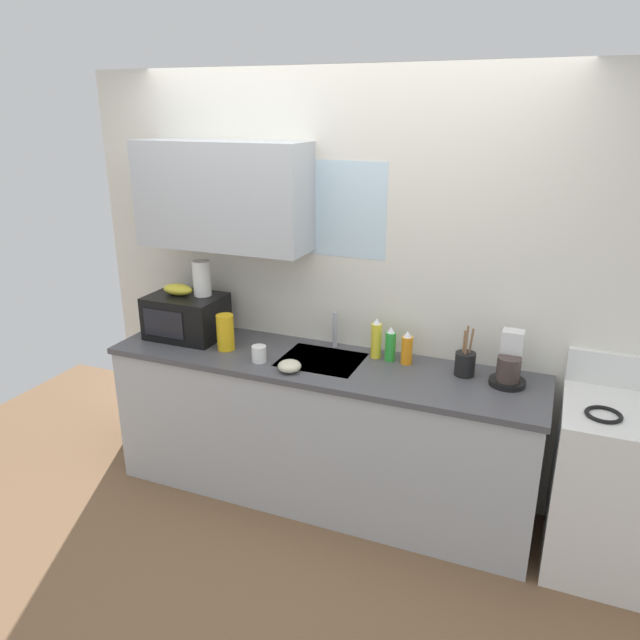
% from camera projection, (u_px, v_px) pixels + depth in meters
% --- Properties ---
extents(kitchen_wall_assembly, '(3.30, 0.42, 2.50)m').
position_uv_depth(kitchen_wall_assembly, '(319.00, 268.00, 3.63)').
color(kitchen_wall_assembly, silver).
rests_on(kitchen_wall_assembly, ground).
extents(counter_unit, '(2.53, 0.63, 0.90)m').
position_uv_depth(counter_unit, '(320.00, 429.00, 3.62)').
color(counter_unit, '#B2B7BC').
rests_on(counter_unit, ground).
extents(sink_faucet, '(0.03, 0.03, 0.22)m').
position_uv_depth(sink_faucet, '(335.00, 329.00, 3.64)').
color(sink_faucet, '#B2B5BA').
rests_on(sink_faucet, counter_unit).
extents(stove_range, '(0.60, 0.60, 1.08)m').
position_uv_depth(stove_range, '(615.00, 489.00, 3.04)').
color(stove_range, white).
rests_on(stove_range, ground).
extents(microwave, '(0.46, 0.35, 0.27)m').
position_uv_depth(microwave, '(186.00, 316.00, 3.80)').
color(microwave, black).
rests_on(microwave, counter_unit).
extents(banana_bunch, '(0.20, 0.11, 0.07)m').
position_uv_depth(banana_bunch, '(178.00, 289.00, 3.76)').
color(banana_bunch, gold).
rests_on(banana_bunch, microwave).
extents(paper_towel_roll, '(0.11, 0.11, 0.22)m').
position_uv_depth(paper_towel_roll, '(202.00, 278.00, 3.72)').
color(paper_towel_roll, white).
rests_on(paper_towel_roll, microwave).
extents(coffee_maker, '(0.19, 0.21, 0.28)m').
position_uv_depth(coffee_maker, '(509.00, 364.00, 3.16)').
color(coffee_maker, black).
rests_on(coffee_maker, counter_unit).
extents(dish_soap_bottle_yellow, '(0.06, 0.06, 0.24)m').
position_uv_depth(dish_soap_bottle_yellow, '(376.00, 339.00, 3.48)').
color(dish_soap_bottle_yellow, yellow).
rests_on(dish_soap_bottle_yellow, counter_unit).
extents(dish_soap_bottle_green, '(0.06, 0.06, 0.20)m').
position_uv_depth(dish_soap_bottle_green, '(390.00, 345.00, 3.45)').
color(dish_soap_bottle_green, green).
rests_on(dish_soap_bottle_green, counter_unit).
extents(dish_soap_bottle_orange, '(0.06, 0.06, 0.20)m').
position_uv_depth(dish_soap_bottle_orange, '(407.00, 348.00, 3.40)').
color(dish_soap_bottle_orange, orange).
rests_on(dish_soap_bottle_orange, counter_unit).
extents(cereal_canister, '(0.10, 0.10, 0.22)m').
position_uv_depth(cereal_canister, '(225.00, 332.00, 3.60)').
color(cereal_canister, gold).
rests_on(cereal_canister, counter_unit).
extents(mug_white, '(0.08, 0.08, 0.09)m').
position_uv_depth(mug_white, '(259.00, 354.00, 3.44)').
color(mug_white, white).
rests_on(mug_white, counter_unit).
extents(utensil_crock, '(0.11, 0.11, 0.29)m').
position_uv_depth(utensil_crock, '(465.00, 363.00, 3.26)').
color(utensil_crock, black).
rests_on(utensil_crock, counter_unit).
extents(small_bowl, '(0.13, 0.13, 0.06)m').
position_uv_depth(small_bowl, '(290.00, 366.00, 3.32)').
color(small_bowl, beige).
rests_on(small_bowl, counter_unit).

